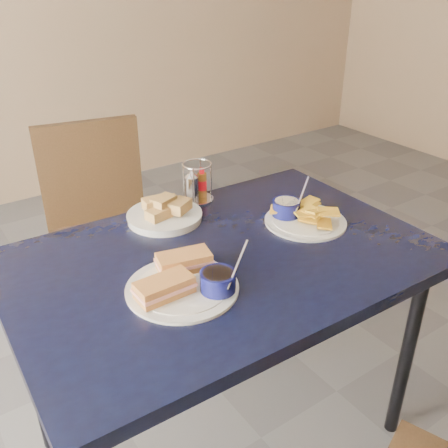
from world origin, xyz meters
TOP-DOWN VIEW (x-y plane):
  - ground at (0.00, 0.00)m, footprint 6.00×6.00m
  - dining_table at (-0.10, 0.09)m, footprint 1.20×0.82m
  - chair_far at (-0.16, 0.95)m, footprint 0.50×0.48m
  - sandwich_plate at (-0.27, 0.01)m, footprint 0.31×0.29m
  - plantain_plate at (0.21, 0.11)m, footprint 0.26×0.26m
  - bread_basket at (-0.14, 0.37)m, footprint 0.24×0.24m
  - condiment_caddy at (0.03, 0.44)m, footprint 0.11×0.11m

SIDE VIEW (x-z plane):
  - ground at x=0.00m, z-range 0.00..0.00m
  - chair_far at x=-0.16m, z-range 0.07..0.97m
  - dining_table at x=-0.10m, z-range 0.31..1.06m
  - plantain_plate at x=0.21m, z-range 0.71..0.83m
  - sandwich_plate at x=-0.27m, z-range 0.71..0.83m
  - bread_basket at x=-0.14m, z-range 0.74..0.82m
  - condiment_caddy at x=0.03m, z-range 0.74..0.87m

